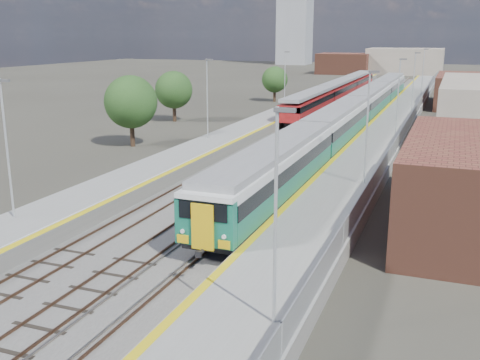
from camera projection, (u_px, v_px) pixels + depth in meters
The scene contains 11 objects.
ground at pixel (344, 129), 65.43m from camera, with size 320.00×320.00×0.00m, color #47443A.
ballast_bed at pixel (329, 125), 68.46m from camera, with size 10.50×155.00×0.06m, color #565451.
tracks at pixel (337, 122), 69.75m from camera, with size 8.96×160.00×0.17m.
platform_right at pixel (393, 124), 65.73m from camera, with size 4.70×155.00×8.52m.
platform_left at pixel (276, 118), 70.68m from camera, with size 4.30×155.00×8.52m.
buildings at pixel (341, 34), 149.11m from camera, with size 72.00×185.50×40.00m.
green_train at pixel (357, 110), 63.74m from camera, with size 3.02×84.08×3.33m.
red_train at pixel (338, 91), 88.39m from camera, with size 2.78×56.49×3.51m.
tree_a at pixel (131, 102), 54.28m from camera, with size 5.12×5.12×6.94m.
tree_b at pixel (174, 90), 70.21m from camera, with size 4.67×4.67×6.33m.
tree_c at pixel (275, 80), 91.25m from camera, with size 4.22×4.22×5.71m.
Camera 1 is at (11.78, -14.89, 10.71)m, focal length 42.00 mm.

